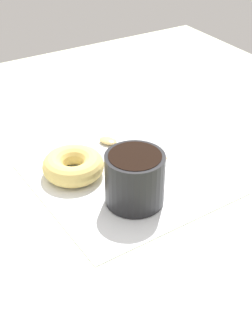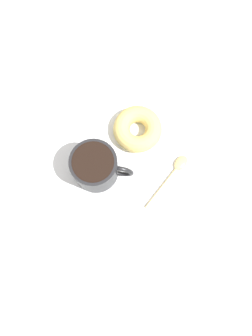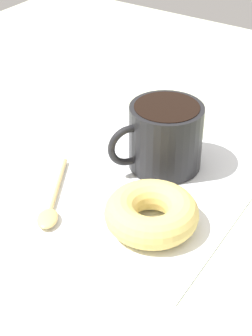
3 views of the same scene
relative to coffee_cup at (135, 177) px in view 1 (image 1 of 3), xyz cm
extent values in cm
cube|color=beige|center=(1.27, 7.06, -5.72)|extent=(120.00, 120.00, 2.00)
cube|color=white|center=(1.94, 5.81, -4.57)|extent=(30.46, 30.46, 0.30)
cylinder|color=black|center=(-0.09, -0.16, -0.20)|extent=(9.34, 9.34, 8.44)
cylinder|color=black|center=(-0.09, -0.16, 3.82)|extent=(8.14, 8.14, 0.60)
torus|color=black|center=(2.59, 4.23, -0.20)|extent=(3.70, 5.27, 5.63)
torus|color=#E5C66B|center=(-5.20, 11.35, -2.61)|extent=(10.56, 10.56, 3.61)
ellipsoid|color=#D8B772|center=(4.91, 17.31, -3.97)|extent=(3.87, 4.32, 0.90)
cylinder|color=#D8B772|center=(8.22, 11.51, -4.14)|extent=(6.01, 9.94, 0.56)
camera|label=1|loc=(-31.49, -49.48, 42.30)|focal=50.00mm
camera|label=2|loc=(16.53, 0.00, 64.12)|focal=35.00mm
camera|label=3|loc=(-29.92, 53.14, 36.51)|focal=60.00mm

